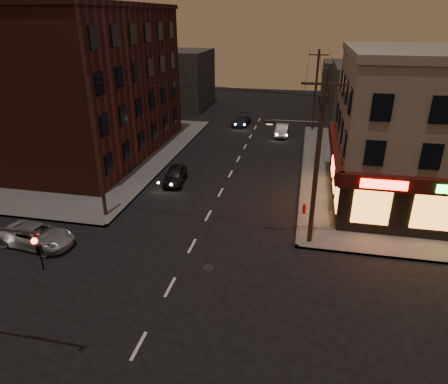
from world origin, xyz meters
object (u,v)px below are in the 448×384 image
(suv_cross, at_px, (36,236))
(sedan_near, at_px, (175,175))
(sedan_far, at_px, (241,120))
(fire_hydrant, at_px, (304,208))
(sedan_mid, at_px, (282,130))

(suv_cross, xyz_separation_m, sedan_near, (4.96, 10.97, 0.03))
(sedan_near, distance_m, sedan_far, 19.54)
(sedan_near, relative_size, fire_hydrant, 5.41)
(sedan_far, bearing_deg, sedan_near, -91.96)
(suv_cross, relative_size, sedan_mid, 1.16)
(sedan_mid, bearing_deg, sedan_near, -112.87)
(sedan_near, distance_m, fire_hydrant, 11.11)
(sedan_mid, height_order, fire_hydrant, sedan_mid)
(suv_cross, relative_size, sedan_far, 1.06)
(sedan_near, bearing_deg, sedan_mid, 57.55)
(sedan_near, height_order, sedan_mid, sedan_near)
(sedan_mid, height_order, sedan_far, sedan_mid)
(sedan_far, bearing_deg, fire_hydrant, -65.90)
(sedan_mid, bearing_deg, suv_cross, -112.41)
(suv_cross, height_order, fire_hydrant, suv_cross)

